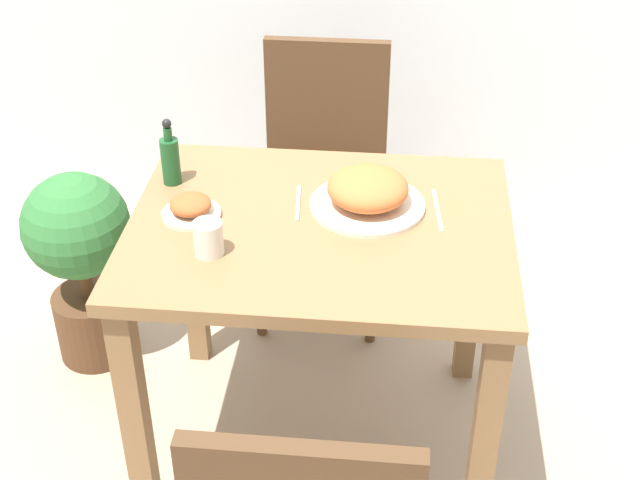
{
  "coord_description": "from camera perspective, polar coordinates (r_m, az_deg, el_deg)",
  "views": [
    {
      "loc": [
        0.18,
        -1.82,
        1.92
      ],
      "look_at": [
        0.0,
        0.0,
        0.69
      ],
      "focal_mm": 50.0,
      "sensor_mm": 36.0,
      "label": 1
    }
  ],
  "objects": [
    {
      "name": "chair_far",
      "position": [
        2.9,
        0.22,
        4.73
      ],
      "size": [
        0.42,
        0.42,
        0.89
      ],
      "color": "#4C331E",
      "rests_on": "ground_plane"
    },
    {
      "name": "food_plate",
      "position": [
        2.21,
        3.07,
        3.09
      ],
      "size": [
        0.29,
        0.29,
        0.1
      ],
      "color": "beige",
      "rests_on": "dining_table"
    },
    {
      "name": "side_plate",
      "position": [
        2.21,
        -8.25,
        2.09
      ],
      "size": [
        0.15,
        0.15,
        0.06
      ],
      "color": "beige",
      "rests_on": "dining_table"
    },
    {
      "name": "potted_plant_left",
      "position": [
        2.78,
        -15.05,
        -0.87
      ],
      "size": [
        0.32,
        0.32,
        0.64
      ],
      "color": "#51331E",
      "rests_on": "ground_plane"
    },
    {
      "name": "sauce_bottle",
      "position": [
        2.34,
        -9.56,
        5.17
      ],
      "size": [
        0.05,
        0.05,
        0.18
      ],
      "color": "#194C23",
      "rests_on": "dining_table"
    },
    {
      "name": "drink_cup",
      "position": [
        2.06,
        -7.15,
        0.11
      ],
      "size": [
        0.07,
        0.07,
        0.08
      ],
      "color": "silver",
      "rests_on": "dining_table"
    },
    {
      "name": "dining_table",
      "position": [
        2.24,
        0.0,
        -1.57
      ],
      "size": [
        0.94,
        0.74,
        0.74
      ],
      "color": "olive",
      "rests_on": "ground_plane"
    },
    {
      "name": "fork_utensil",
      "position": [
        2.25,
        -1.42,
        2.4
      ],
      "size": [
        0.02,
        0.16,
        0.0
      ],
      "rotation": [
        0.0,
        0.0,
        1.66
      ],
      "color": "silver",
      "rests_on": "dining_table"
    },
    {
      "name": "ground_plane",
      "position": [
        2.65,
        0.0,
        -12.45
      ],
      "size": [
        16.0,
        16.0,
        0.0
      ],
      "primitive_type": "plane",
      "color": "tan"
    },
    {
      "name": "spoon_utensil",
      "position": [
        2.24,
        7.52,
        1.92
      ],
      "size": [
        0.03,
        0.2,
        0.0
      ],
      "rotation": [
        0.0,
        0.0,
        1.67
      ],
      "color": "silver",
      "rests_on": "dining_table"
    }
  ]
}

